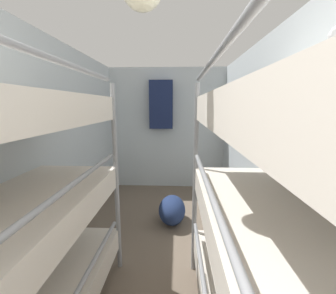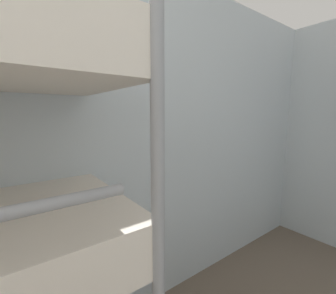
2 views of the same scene
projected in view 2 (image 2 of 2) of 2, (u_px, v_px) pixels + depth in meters
name	position (u px, v px, depth m)	size (l,w,h in m)	color
wall_left	(77.00, 155.00, 1.29)	(0.06, 4.96, 2.35)	silver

